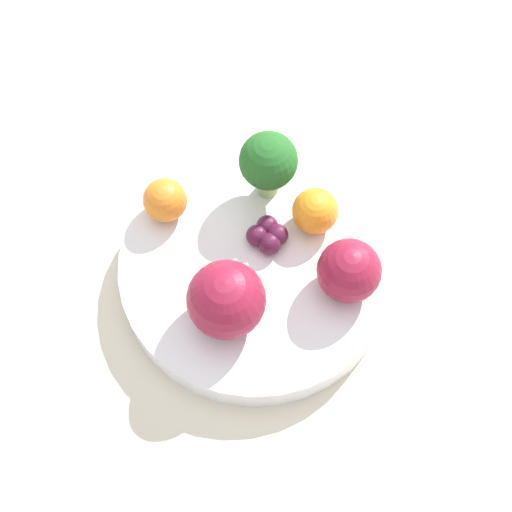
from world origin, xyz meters
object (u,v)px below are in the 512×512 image
Objects in this scene: bowl at (256,270)px; grape_cluster at (268,235)px; broccoli at (268,162)px; orange_back at (165,200)px; apple_green at (349,271)px; orange_front at (315,211)px; apple_red at (226,300)px.

bowl is 0.03m from grape_cluster.
broccoli is 1.83× the size of orange_back.
apple_green is at bearing 149.93° from grape_cluster.
apple_green reaches higher than bowl.
broccoli is at bearing -95.45° from bowl.
grape_cluster is (-0.01, -0.02, 0.02)m from bowl.
grape_cluster reaches higher than bowl.
broccoli is at bearing -37.81° from orange_front.
apple_green is (-0.06, 0.08, -0.02)m from broccoli.
broccoli is 1.76× the size of orange_front.
orange_front is (-0.06, -0.08, -0.01)m from apple_red.
grape_cluster is at bearing 92.25° from broccoli.
apple_red is 1.73× the size of grape_cluster.
orange_back is 1.05× the size of grape_cluster.
apple_red reaches higher than orange_back.
orange_back is (0.12, -0.00, -0.00)m from orange_front.
bowl is at bearing 39.99° from orange_front.
apple_red reaches higher than grape_cluster.
orange_front is 1.04× the size of orange_back.
broccoli is at bearing -52.74° from apple_green.
broccoli is at bearing -102.80° from apple_red.
broccoli reaches higher than orange_front.
apple_green is 0.06m from orange_front.
apple_red is 1.58× the size of orange_front.
broccoli is 0.09m from orange_back.
apple_green is at bearing 115.14° from orange_front.
orange_back is at bearing -2.23° from orange_front.
orange_front is at bearing 142.19° from broccoli.
broccoli is 0.06m from grape_cluster.
orange_front is at bearing -64.86° from apple_green.
broccoli is 1.11× the size of apple_red.
grape_cluster is (-0.00, 0.05, -0.03)m from broccoli.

